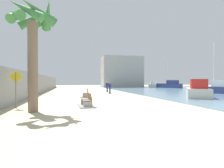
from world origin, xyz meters
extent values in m
plane|color=#C6B793|center=(0.00, 18.00, 0.00)|extent=(120.00, 120.00, 0.00)
cube|color=gray|center=(-7.50, 18.00, 1.39)|extent=(0.80, 64.00, 2.79)
cylinder|color=#7A6651|center=(-5.00, 1.61, 2.66)|extent=(0.58, 0.58, 5.31)
cone|color=#387A3D|center=(-4.17, 1.79, 5.79)|extent=(0.97, 2.08, 1.61)
cone|color=#387A3D|center=(-4.55, 2.47, 5.55)|extent=(2.14, 1.48, 1.21)
cone|color=#387A3D|center=(-5.05, 2.48, 5.76)|extent=(2.06, 0.69, 1.57)
cone|color=#387A3D|center=(-5.81, 1.83, 5.80)|extent=(1.05, 2.08, 1.63)
cone|color=#387A3D|center=(-5.83, 1.13, 5.57)|extent=(1.55, 2.11, 1.24)
cone|color=#387A3D|center=(-5.19, 0.73, 5.69)|extent=(2.14, 0.99, 1.46)
cone|color=#387A3D|center=(-4.53, 0.81, 5.66)|extent=(2.09, 1.53, 1.39)
cube|color=gray|center=(-1.69, 2.72, 0.25)|extent=(0.61, 0.23, 0.50)
cube|color=gray|center=(-1.77, 4.12, 0.25)|extent=(0.61, 0.23, 0.50)
cube|color=brown|center=(-1.73, 3.42, 0.45)|extent=(0.59, 1.63, 0.06)
cube|color=brown|center=(-1.50, 3.44, 0.73)|extent=(0.25, 1.61, 0.50)
cube|color=gray|center=(-1.73, 3.42, 0.04)|extent=(1.22, 2.16, 0.08)
cube|color=gray|center=(-1.26, 10.58, 0.25)|extent=(0.62, 0.26, 0.50)
cube|color=gray|center=(-1.11, 11.98, 0.25)|extent=(0.62, 0.26, 0.50)
cube|color=brown|center=(-1.19, 11.28, 0.45)|extent=(0.67, 1.64, 0.06)
cube|color=brown|center=(-0.96, 11.26, 0.73)|extent=(0.33, 1.61, 0.50)
cube|color=gray|center=(-1.19, 11.28, 0.04)|extent=(1.32, 2.21, 0.08)
cylinder|color=#333338|center=(3.00, 20.64, 0.44)|extent=(0.12, 0.12, 0.88)
cylinder|color=#333338|center=(3.12, 20.66, 0.44)|extent=(0.12, 0.12, 0.88)
cube|color=navy|center=(3.06, 20.65, 1.19)|extent=(0.34, 0.22, 0.62)
sphere|color=tan|center=(3.06, 20.65, 1.65)|extent=(0.24, 0.24, 0.24)
cylinder|color=navy|center=(2.84, 20.62, 1.22)|extent=(0.09, 0.09, 0.56)
cylinder|color=navy|center=(3.28, 20.68, 1.22)|extent=(0.09, 0.09, 0.56)
cylinder|color=navy|center=(2.57, 16.32, 0.43)|extent=(0.12, 0.12, 0.87)
cylinder|color=navy|center=(2.68, 16.38, 0.43)|extent=(0.12, 0.12, 0.87)
cube|color=navy|center=(2.62, 16.35, 1.17)|extent=(0.37, 0.31, 0.61)
sphere|color=#936B4C|center=(2.62, 16.35, 1.63)|extent=(0.23, 0.23, 0.23)
cylinder|color=navy|center=(2.43, 16.24, 1.20)|extent=(0.09, 0.09, 0.55)
cylinder|color=navy|center=(2.81, 16.46, 1.20)|extent=(0.09, 0.09, 0.55)
cube|color=navy|center=(18.11, 14.17, 0.52)|extent=(3.93, 5.72, 0.96)
cube|color=white|center=(18.45, 13.43, 1.51)|extent=(2.17, 2.72, 1.03)
cylinder|color=silver|center=(17.99, 14.42, 4.31)|extent=(0.12, 0.12, 6.62)
cube|color=navy|center=(22.82, 36.51, 0.61)|extent=(4.68, 6.94, 1.14)
cube|color=navy|center=(23.30, 35.58, 1.64)|extent=(2.44, 3.25, 0.91)
cylinder|color=silver|center=(22.66, 36.82, 4.31)|extent=(0.12, 0.12, 6.26)
cube|color=white|center=(20.87, 42.68, 0.52)|extent=(2.84, 6.59, 0.97)
cube|color=white|center=(20.68, 41.74, 1.32)|extent=(1.67, 2.98, 0.63)
cube|color=beige|center=(11.11, 8.67, 0.54)|extent=(5.05, 6.28, 0.99)
cube|color=red|center=(10.64, 7.90, 1.54)|extent=(2.72, 3.07, 1.01)
cylinder|color=slate|center=(-6.44, 3.61, 1.21)|extent=(0.08, 0.08, 2.41)
cube|color=yellow|center=(-6.44, 3.61, 2.11)|extent=(0.85, 0.03, 0.85)
cube|color=#9E9E99|center=(12.37, 46.00, 4.59)|extent=(12.00, 6.00, 9.17)
camera|label=1|loc=(-2.84, -10.44, 1.82)|focal=30.98mm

